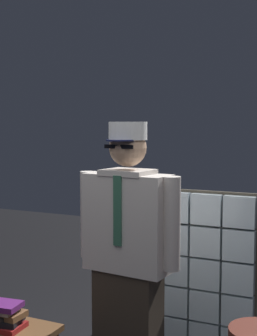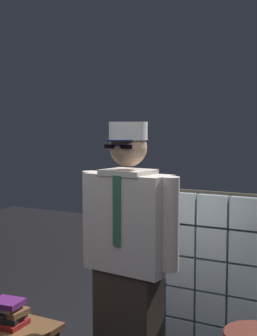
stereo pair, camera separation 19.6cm
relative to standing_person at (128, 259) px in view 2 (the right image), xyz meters
name	(u,v)px [view 2 (the right image)]	position (x,y,z in m)	size (l,w,h in m)	color
glass_block_wall	(182,270)	(0.01, 0.90, -0.32)	(1.33, 0.10, 1.33)	silver
standing_person	(128,259)	(0.00, 0.00, 0.00)	(0.74, 0.34, 1.85)	#382D23
book_stack	(7,313)	(-0.71, -0.37, -0.37)	(0.27, 0.23, 0.17)	maroon
coffee_mug	(3,321)	(-0.70, -0.42, -0.40)	(0.13, 0.08, 0.09)	black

